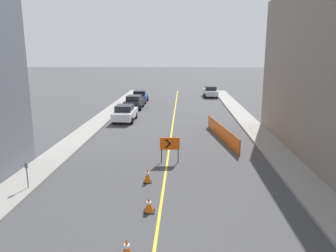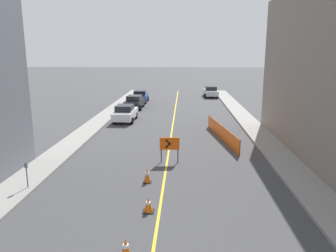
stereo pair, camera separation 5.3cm
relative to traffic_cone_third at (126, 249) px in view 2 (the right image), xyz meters
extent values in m
cube|color=gold|center=(0.84, 18.38, -0.33)|extent=(0.12, 56.79, 0.01)
cube|color=gray|center=(-6.23, 18.38, -0.26)|extent=(1.92, 56.79, 0.16)
cube|color=gray|center=(7.91, 18.38, -0.26)|extent=(1.92, 56.79, 0.16)
cone|color=orange|center=(0.00, 0.00, 0.02)|extent=(0.37, 0.37, 0.64)
cylinder|color=white|center=(0.00, 0.00, 0.10)|extent=(0.19, 0.19, 0.10)
cube|color=black|center=(0.39, 3.16, -0.32)|extent=(0.47, 0.47, 0.03)
cone|color=orange|center=(0.39, 3.16, 0.00)|extent=(0.38, 0.38, 0.60)
cylinder|color=white|center=(0.39, 3.16, 0.07)|extent=(0.20, 0.20, 0.10)
cube|color=black|center=(-0.01, 6.30, -0.32)|extent=(0.42, 0.42, 0.03)
cone|color=orange|center=(-0.01, 6.30, 0.05)|extent=(0.34, 0.34, 0.71)
cylinder|color=white|center=(-0.01, 6.30, 0.14)|extent=(0.17, 0.17, 0.11)
cube|color=#EF560C|center=(1.00, 9.47, 0.84)|extent=(1.18, 0.12, 0.75)
cube|color=black|center=(0.91, 9.43, 0.94)|extent=(0.36, 0.04, 0.36)
cube|color=black|center=(0.91, 9.43, 0.73)|extent=(0.36, 0.04, 0.36)
cylinder|color=black|center=(0.50, 9.47, 0.07)|extent=(0.06, 0.06, 0.80)
cylinder|color=black|center=(1.50, 9.47, 0.07)|extent=(0.06, 0.06, 0.80)
cube|color=#EF560C|center=(4.74, 15.07, 0.20)|extent=(1.39, 8.39, 1.06)
cylinder|color=#262626|center=(5.42, 10.87, 0.20)|extent=(0.05, 0.05, 1.06)
cylinder|color=#262626|center=(4.06, 19.26, 0.20)|extent=(0.05, 0.05, 1.06)
cube|color=silver|center=(-3.80, 21.46, 0.35)|extent=(1.91, 4.35, 0.72)
cube|color=black|center=(-3.80, 21.24, 0.98)|extent=(1.58, 1.97, 0.55)
cylinder|color=black|center=(-4.65, 22.79, -0.01)|extent=(0.24, 0.65, 0.64)
cylinder|color=black|center=(-2.94, 22.79, -0.01)|extent=(0.24, 0.65, 0.64)
cylinder|color=black|center=(-4.65, 20.12, -0.01)|extent=(0.24, 0.65, 0.64)
cylinder|color=black|center=(-2.94, 20.12, -0.01)|extent=(0.24, 0.65, 0.64)
cube|color=black|center=(-3.94, 28.58, 0.35)|extent=(2.00, 4.38, 0.72)
cube|color=black|center=(-3.94, 28.37, 0.98)|extent=(1.62, 2.00, 0.55)
cylinder|color=black|center=(-4.80, 29.92, -0.01)|extent=(0.25, 0.65, 0.64)
cylinder|color=black|center=(-3.09, 29.92, -0.01)|extent=(0.25, 0.65, 0.64)
cylinder|color=black|center=(-4.80, 27.25, -0.01)|extent=(0.25, 0.65, 0.64)
cylinder|color=black|center=(-3.09, 27.25, -0.01)|extent=(0.25, 0.65, 0.64)
cube|color=navy|center=(-3.94, 33.71, 0.35)|extent=(1.96, 4.37, 0.72)
cube|color=black|center=(-3.94, 33.49, 0.98)|extent=(1.60, 1.99, 0.55)
cylinder|color=black|center=(-4.79, 35.04, -0.01)|extent=(0.24, 0.65, 0.64)
cylinder|color=black|center=(-3.08, 35.04, -0.01)|extent=(0.24, 0.65, 0.64)
cylinder|color=black|center=(-4.79, 32.37, -0.01)|extent=(0.24, 0.65, 0.64)
cylinder|color=black|center=(-3.08, 32.37, -0.01)|extent=(0.24, 0.65, 0.64)
cube|color=#B7B7BC|center=(5.82, 39.53, 0.35)|extent=(2.03, 4.39, 0.72)
cube|color=black|center=(5.82, 39.31, 0.98)|extent=(1.63, 2.02, 0.55)
cylinder|color=black|center=(4.96, 40.86, -0.01)|extent=(0.25, 0.65, 0.64)
cylinder|color=black|center=(6.67, 40.86, -0.01)|extent=(0.25, 0.65, 0.64)
cylinder|color=black|center=(4.96, 38.20, -0.01)|extent=(0.25, 0.65, 0.64)
cylinder|color=black|center=(6.67, 38.20, -0.01)|extent=(0.25, 0.65, 0.64)
cylinder|color=#4C4C51|center=(-5.62, 5.03, 0.32)|extent=(0.05, 0.05, 0.99)
cube|color=#565B60|center=(-5.62, 5.03, 0.92)|extent=(0.12, 0.10, 0.22)
sphere|color=#565B60|center=(-5.62, 5.03, 1.03)|extent=(0.11, 0.11, 0.11)
camera|label=1|loc=(1.75, -9.30, 6.15)|focal=35.00mm
camera|label=2|loc=(1.80, -9.29, 6.15)|focal=35.00mm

